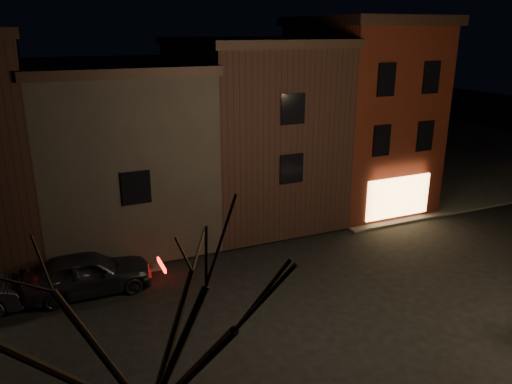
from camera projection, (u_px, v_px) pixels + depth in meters
ground at (321, 300)px, 19.23m from camera, size 120.00×120.00×0.00m
sidewalk_far_right at (398, 146)px, 44.32m from camera, size 30.00×30.00×0.12m
corner_building at (359, 112)px, 28.87m from camera, size 6.50×8.50×10.50m
row_building_a at (249, 127)px, 27.42m from camera, size 7.30×10.30×9.40m
row_building_b at (115, 148)px, 24.77m from camera, size 7.80×10.30×8.40m
bare_tree_left at (141, 312)px, 8.36m from camera, size 5.60×5.60×7.50m
parked_car_a at (87, 273)px, 19.55m from camera, size 4.96×2.04×1.68m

